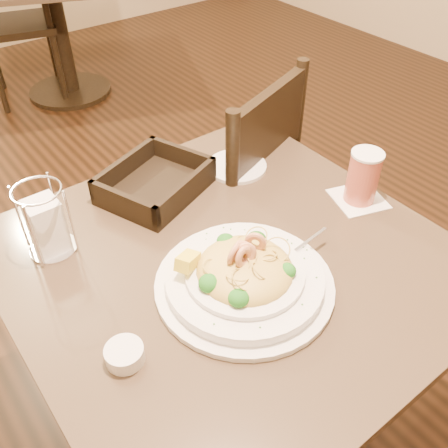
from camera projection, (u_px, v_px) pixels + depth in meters
ground at (228, 423)px, 1.55m from camera, size 7.00×7.00×0.00m
main_table at (229, 323)px, 1.23m from camera, size 0.90×0.90×0.72m
background_table at (54, 15)px, 2.96m from camera, size 1.17×1.17×0.72m
dining_chair_near at (228, 200)px, 1.60m from camera, size 0.53×0.53×0.93m
dining_chair_far at (15, 20)px, 2.91m from camera, size 0.52×0.52×0.93m
pasta_bowl at (244, 275)px, 0.99m from camera, size 0.40×0.36×0.12m
drink_glass at (363, 177)px, 1.19m from camera, size 0.15×0.15×0.14m
bread_basket at (155, 184)px, 1.24m from camera, size 0.30×0.28×0.07m
napkin_caddy at (47, 225)px, 1.05m from camera, size 0.10×0.10×0.16m
side_plate at (237, 166)px, 1.34m from camera, size 0.18×0.18×0.01m
butter_ramekin at (125, 354)px, 0.87m from camera, size 0.08×0.08×0.03m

